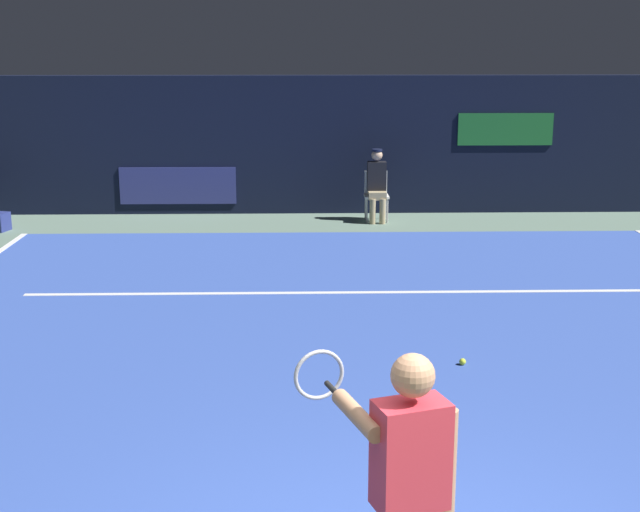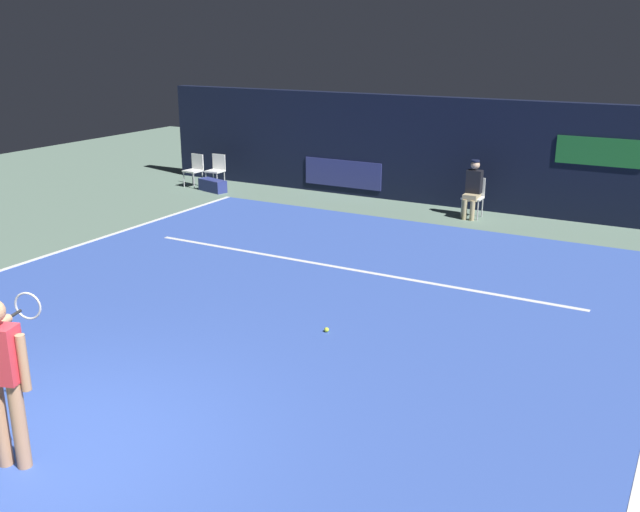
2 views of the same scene
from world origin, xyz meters
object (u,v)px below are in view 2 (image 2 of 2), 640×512
courtside_chair_near (216,168)px  equipment_bag (213,185)px  tennis_player (4,373)px  courtside_chair_far (195,168)px  tennis_ball (327,330)px  line_judge_on_chair (473,188)px

courtside_chair_near → equipment_bag: bearing=-63.6°
tennis_player → courtside_chair_near: 13.18m
tennis_player → equipment_bag: (-6.03, 11.01, -0.83)m
courtside_chair_far → tennis_ball: size_ratio=12.94×
tennis_player → equipment_bag: bearing=118.7°
equipment_bag → tennis_ball: bearing=-28.3°
line_judge_on_chair → courtside_chair_far: (-7.73, -0.32, -0.18)m
tennis_player → line_judge_on_chair: size_ratio=1.31×
courtside_chair_near → tennis_ball: 10.41m
tennis_ball → equipment_bag: 9.82m
tennis_player → tennis_ball: bearing=75.4°
equipment_bag → courtside_chair_far: bearing=175.5°
courtside_chair_far → tennis_ball: courtside_chair_far is taller
tennis_ball → equipment_bag: bearing=136.7°
line_judge_on_chair → tennis_player: bearing=-94.3°
line_judge_on_chair → courtside_chair_near: line_judge_on_chair is taller
courtside_chair_far → equipment_bag: courtside_chair_far is taller
line_judge_on_chair → equipment_bag: line_judge_on_chair is taller
line_judge_on_chair → tennis_ball: line_judge_on_chair is taller
tennis_player → equipment_bag: size_ratio=2.06×
line_judge_on_chair → courtside_chair_far: size_ratio=1.50×
courtside_chair_near → tennis_ball: courtside_chair_near is taller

